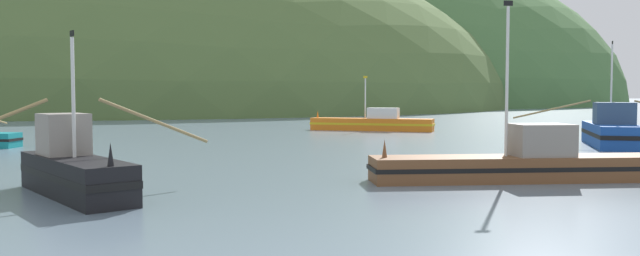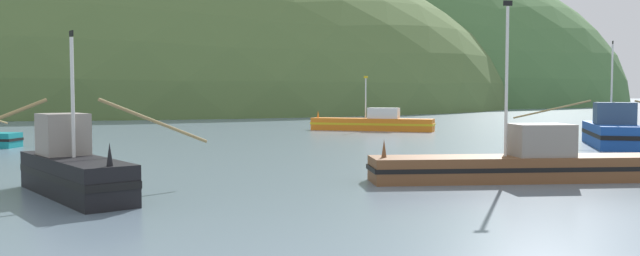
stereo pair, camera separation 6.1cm
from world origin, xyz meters
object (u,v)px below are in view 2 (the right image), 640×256
fishing_boat_orange (373,123)px  fishing_boat_brown (522,164)px  fishing_boat_black (73,169)px  fishing_boat_blue (612,132)px

fishing_boat_orange → fishing_boat_brown: fishing_boat_brown is taller
fishing_boat_orange → fishing_boat_brown: 33.25m
fishing_boat_brown → fishing_boat_black: 16.62m
fishing_boat_orange → fishing_boat_blue: 21.96m
fishing_boat_brown → fishing_boat_black: bearing=7.0°
fishing_boat_orange → fishing_boat_brown: bearing=113.5°
fishing_boat_blue → fishing_boat_brown: bearing=161.5°
fishing_boat_orange → fishing_boat_blue: bearing=147.8°
fishing_boat_orange → fishing_boat_black: bearing=88.4°
fishing_boat_orange → fishing_boat_black: fishing_boat_black is taller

